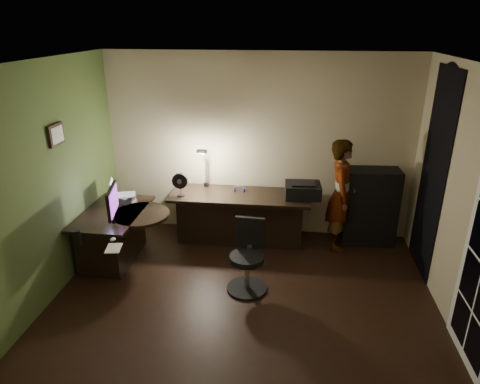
# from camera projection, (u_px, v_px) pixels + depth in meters

# --- Properties ---
(floor) EXTENTS (4.50, 4.00, 0.01)m
(floor) POSITION_uv_depth(u_px,v_px,m) (242.00, 306.00, 4.95)
(floor) COLOR black
(floor) RESTS_ON ground
(ceiling) EXTENTS (4.50, 4.00, 0.01)m
(ceiling) POSITION_uv_depth(u_px,v_px,m) (242.00, 63.00, 3.94)
(ceiling) COLOR silver
(ceiling) RESTS_ON floor
(wall_back) EXTENTS (4.50, 0.01, 2.70)m
(wall_back) POSITION_uv_depth(u_px,v_px,m) (258.00, 147.00, 6.29)
(wall_back) COLOR tan
(wall_back) RESTS_ON floor
(wall_front) EXTENTS (4.50, 0.01, 2.70)m
(wall_front) POSITION_uv_depth(u_px,v_px,m) (203.00, 325.00, 2.60)
(wall_front) COLOR tan
(wall_front) RESTS_ON floor
(wall_left) EXTENTS (0.01, 4.00, 2.70)m
(wall_left) POSITION_uv_depth(u_px,v_px,m) (39.00, 189.00, 4.70)
(wall_left) COLOR tan
(wall_left) RESTS_ON floor
(wall_right) EXTENTS (0.01, 4.00, 2.70)m
(wall_right) POSITION_uv_depth(u_px,v_px,m) (470.00, 210.00, 4.19)
(wall_right) COLOR tan
(wall_right) RESTS_ON floor
(green_wall_overlay) EXTENTS (0.00, 4.00, 2.70)m
(green_wall_overlay) POSITION_uv_depth(u_px,v_px,m) (40.00, 189.00, 4.70)
(green_wall_overlay) COLOR #475E2A
(green_wall_overlay) RESTS_ON floor
(arched_doorway) EXTENTS (0.01, 0.90, 2.60)m
(arched_doorway) POSITION_uv_depth(u_px,v_px,m) (433.00, 175.00, 5.27)
(arched_doorway) COLOR black
(arched_doorway) RESTS_ON floor
(framed_picture) EXTENTS (0.04, 0.30, 0.25)m
(framed_picture) POSITION_uv_depth(u_px,v_px,m) (56.00, 135.00, 4.93)
(framed_picture) COLOR black
(framed_picture) RESTS_ON wall_left
(desk_left) EXTENTS (0.78, 1.25, 0.72)m
(desk_left) POSITION_uv_depth(u_px,v_px,m) (115.00, 236.00, 5.80)
(desk_left) COLOR black
(desk_left) RESTS_ON floor
(desk_right) EXTENTS (2.01, 0.71, 0.75)m
(desk_right) POSITION_uv_depth(u_px,v_px,m) (240.00, 218.00, 6.28)
(desk_right) COLOR black
(desk_right) RESTS_ON floor
(cabinet) EXTENTS (0.78, 0.43, 1.14)m
(cabinet) POSITION_uv_depth(u_px,v_px,m) (369.00, 207.00, 6.19)
(cabinet) COLOR black
(cabinet) RESTS_ON floor
(laptop_stand) EXTENTS (0.32, 0.30, 0.10)m
(laptop_stand) POSITION_uv_depth(u_px,v_px,m) (124.00, 199.00, 5.98)
(laptop_stand) COLOR silver
(laptop_stand) RESTS_ON desk_left
(laptop) EXTENTS (0.40, 0.39, 0.22)m
(laptop) POSITION_uv_depth(u_px,v_px,m) (123.00, 188.00, 5.91)
(laptop) COLOR silver
(laptop) RESTS_ON laptop_stand
(monitor) EXTENTS (0.23, 0.56, 0.36)m
(monitor) POSITION_uv_depth(u_px,v_px,m) (112.00, 211.00, 5.28)
(monitor) COLOR black
(monitor) RESTS_ON desk_left
(mouse) EXTENTS (0.08, 0.10, 0.03)m
(mouse) POSITION_uv_depth(u_px,v_px,m) (113.00, 239.00, 4.95)
(mouse) COLOR silver
(mouse) RESTS_ON desk_left
(phone) EXTENTS (0.07, 0.12, 0.01)m
(phone) POSITION_uv_depth(u_px,v_px,m) (114.00, 210.00, 5.75)
(phone) COLOR black
(phone) RESTS_ON desk_left
(pen) EXTENTS (0.02, 0.13, 0.01)m
(pen) POSITION_uv_depth(u_px,v_px,m) (134.00, 222.00, 5.41)
(pen) COLOR black
(pen) RESTS_ON desk_left
(speaker) EXTENTS (0.08, 0.08, 0.17)m
(speaker) POSITION_uv_depth(u_px,v_px,m) (78.00, 238.00, 4.84)
(speaker) COLOR black
(speaker) RESTS_ON desk_left
(notepad) EXTENTS (0.20, 0.25, 0.01)m
(notepad) POSITION_uv_depth(u_px,v_px,m) (114.00, 248.00, 4.78)
(notepad) COLOR silver
(notepad) RESTS_ON desk_left
(desk_fan) EXTENTS (0.23, 0.13, 0.34)m
(desk_fan) POSITION_uv_depth(u_px,v_px,m) (180.00, 184.00, 6.02)
(desk_fan) COLOR black
(desk_fan) RESTS_ON desk_right
(headphones) EXTENTS (0.19, 0.12, 0.08)m
(headphones) POSITION_uv_depth(u_px,v_px,m) (239.00, 188.00, 6.24)
(headphones) COLOR navy
(headphones) RESTS_ON desk_right
(printer) EXTENTS (0.51, 0.41, 0.22)m
(printer) POSITION_uv_depth(u_px,v_px,m) (303.00, 190.00, 6.01)
(printer) COLOR black
(printer) RESTS_ON desk_right
(desk_lamp) EXTENTS (0.23, 0.34, 0.67)m
(desk_lamp) POSITION_uv_depth(u_px,v_px,m) (206.00, 165.00, 6.31)
(desk_lamp) COLOR black
(desk_lamp) RESTS_ON desk_right
(office_chair) EXTENTS (0.53, 0.53, 0.88)m
(office_chair) POSITION_uv_depth(u_px,v_px,m) (247.00, 258.00, 5.09)
(office_chair) COLOR black
(office_chair) RESTS_ON floor
(person) EXTENTS (0.43, 0.60, 1.60)m
(person) POSITION_uv_depth(u_px,v_px,m) (341.00, 195.00, 5.99)
(person) COLOR #D8A88C
(person) RESTS_ON floor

